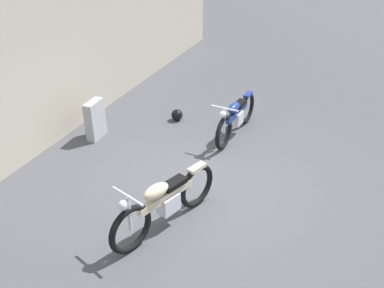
# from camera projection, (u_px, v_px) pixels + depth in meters

# --- Properties ---
(ground_plane) EXTENTS (40.00, 40.00, 0.00)m
(ground_plane) POSITION_uv_depth(u_px,v_px,m) (199.00, 186.00, 7.45)
(ground_plane) COLOR #47474C
(building_wall) EXTENTS (18.00, 0.30, 3.54)m
(building_wall) POSITION_uv_depth(u_px,v_px,m) (23.00, 66.00, 7.75)
(building_wall) COLOR #B2A893
(building_wall) RESTS_ON ground_plane
(stone_marker) EXTENTS (0.54, 0.23, 0.84)m
(stone_marker) POSITION_uv_depth(u_px,v_px,m) (95.00, 120.00, 8.84)
(stone_marker) COLOR #9E9EA3
(stone_marker) RESTS_ON ground_plane
(helmet) EXTENTS (0.27, 0.27, 0.27)m
(helmet) POSITION_uv_depth(u_px,v_px,m) (177.00, 115.00, 9.70)
(helmet) COLOR black
(helmet) RESTS_ON ground_plane
(motorcycle_cream) EXTENTS (2.08, 0.94, 0.98)m
(motorcycle_cream) POSITION_uv_depth(u_px,v_px,m) (165.00, 202.00, 6.27)
(motorcycle_cream) COLOR black
(motorcycle_cream) RESTS_ON ground_plane
(motorcycle_blue) EXTENTS (2.06, 0.57, 0.92)m
(motorcycle_blue) POSITION_uv_depth(u_px,v_px,m) (236.00, 117.00, 8.90)
(motorcycle_blue) COLOR black
(motorcycle_blue) RESTS_ON ground_plane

